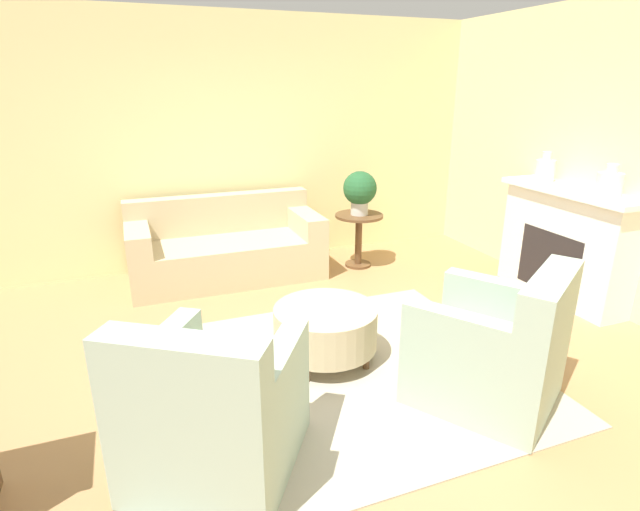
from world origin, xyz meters
TOP-DOWN VIEW (x-y plane):
  - ground_plane at (0.00, 0.00)m, footprint 16.00×16.00m
  - wall_back at (0.00, 2.85)m, footprint 9.58×0.12m
  - rug at (0.00, 0.00)m, footprint 2.90×2.37m
  - couch at (-0.29, 2.29)m, footprint 2.04×0.91m
  - armchair_left at (-0.93, -0.66)m, footprint 1.16×1.18m
  - armchair_right at (0.93, -0.66)m, footprint 1.16×1.18m
  - ottoman_table at (0.07, 0.23)m, footprint 0.79×0.79m
  - side_table at (1.22, 2.08)m, footprint 0.55×0.55m
  - fireplace at (2.72, 0.54)m, footprint 0.44×1.45m
  - vase_mantel_near at (2.71, 0.91)m, footprint 0.19×0.19m
  - vase_mantel_far at (2.71, 0.16)m, footprint 0.21×0.21m
  - potted_plant_on_side_table at (1.22, 2.08)m, footprint 0.38×0.38m

SIDE VIEW (x-z plane):
  - ground_plane at x=0.00m, z-range 0.00..0.00m
  - rug at x=0.00m, z-range 0.00..0.01m
  - ottoman_table at x=0.07m, z-range 0.07..0.50m
  - couch at x=-0.29m, z-range -0.12..0.75m
  - armchair_left at x=-0.93m, z-range -0.11..0.85m
  - armchair_right at x=0.93m, z-range -0.11..0.85m
  - side_table at x=1.22m, z-range 0.12..0.74m
  - fireplace at x=2.72m, z-range 0.03..1.13m
  - potted_plant_on_side_table at x=1.22m, z-range 0.66..1.16m
  - vase_mantel_far at x=2.71m, z-range 1.08..1.36m
  - vase_mantel_near at x=2.71m, z-range 1.08..1.38m
  - wall_back at x=0.00m, z-range 0.00..2.80m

